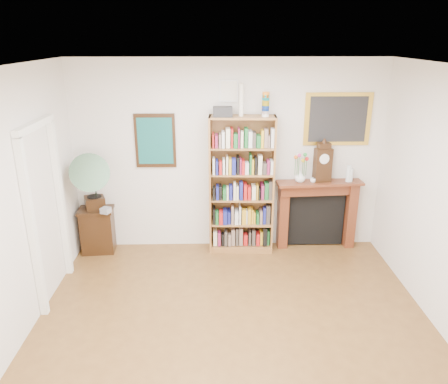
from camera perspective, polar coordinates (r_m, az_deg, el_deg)
The scene contains 15 objects.
room at distance 4.03m, azimuth 1.74°, elevation -4.77°, with size 4.51×5.01×2.81m.
door_casing at distance 5.56m, azimuth -22.32°, elevation -0.78°, with size 0.08×1.02×2.17m.
teal_poster at distance 6.35m, azimuth -8.97°, elevation 6.62°, with size 0.58×0.04×0.78m.
small_picture at distance 6.18m, azimuth 0.63°, elevation 13.08°, with size 0.26×0.04×0.30m.
gilt_painting at distance 6.48m, azimuth 14.63°, elevation 9.19°, with size 0.95×0.04×0.75m.
bookshelf at distance 6.29m, azimuth 2.34°, elevation 1.82°, with size 0.95×0.37×2.33m.
side_cabinet at distance 6.78m, azimuth -16.16°, elevation -4.81°, with size 0.50×0.36×0.68m, color black.
fireplace at distance 6.72m, azimuth 12.02°, elevation -2.09°, with size 1.28×0.39×1.06m.
gramophone at distance 6.41m, azimuth -17.21°, elevation 1.73°, with size 0.75×0.83×0.89m.
cd_stack at distance 6.45m, azimuth -15.19°, elevation -2.33°, with size 0.12×0.12×0.08m, color #AEAEBA.
mantel_clock at distance 6.45m, azimuth 12.77°, elevation 3.69°, with size 0.27×0.18×0.57m.
flower_vase at distance 6.42m, azimuth 9.91°, elevation 1.98°, with size 0.16×0.16×0.16m, color silver.
teacup at distance 6.44m, azimuth 11.57°, elevation 1.52°, with size 0.09×0.09×0.07m, color silver.
bottle_left at distance 6.59m, azimuth 15.97°, elevation 2.32°, with size 0.07×0.07×0.24m, color silver.
bottle_right at distance 6.60m, azimuth 16.23°, elevation 2.15°, with size 0.06×0.06×0.20m, color silver.
Camera 1 is at (-0.20, -3.66, 3.07)m, focal length 35.00 mm.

